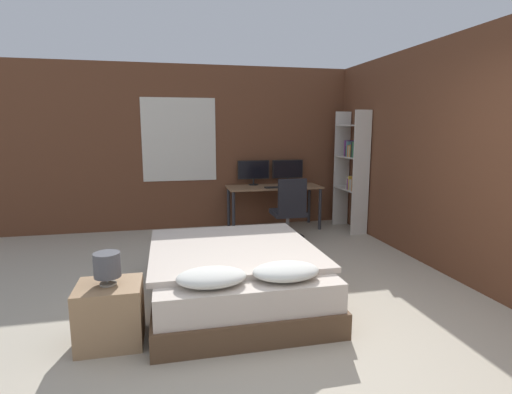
{
  "coord_description": "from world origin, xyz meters",
  "views": [
    {
      "loc": [
        -1.22,
        -2.5,
        1.67
      ],
      "look_at": [
        -0.04,
        2.73,
        0.75
      ],
      "focal_mm": 28.0,
      "sensor_mm": 36.0,
      "label": 1
    }
  ],
  "objects_px": {
    "bookshelf": "(353,165)",
    "bedside_lamp": "(107,265)",
    "monitor_left": "(254,171)",
    "office_chair": "(289,216)",
    "monitor_right": "(288,170)",
    "computer_mouse": "(294,186)",
    "keyboard": "(277,187)",
    "desk": "(274,191)",
    "bed": "(235,275)",
    "nightstand": "(110,314)"
  },
  "relations": [
    {
      "from": "bed",
      "to": "desk",
      "type": "relative_size",
      "value": 1.25
    },
    {
      "from": "bed",
      "to": "monitor_right",
      "type": "relative_size",
      "value": 3.59
    },
    {
      "from": "bedside_lamp",
      "to": "keyboard",
      "type": "xyz_separation_m",
      "value": [
        2.21,
        3.08,
        0.09
      ]
    },
    {
      "from": "bed",
      "to": "computer_mouse",
      "type": "height_order",
      "value": "computer_mouse"
    },
    {
      "from": "monitor_left",
      "to": "office_chair",
      "type": "height_order",
      "value": "monitor_left"
    },
    {
      "from": "bedside_lamp",
      "to": "bookshelf",
      "type": "height_order",
      "value": "bookshelf"
    },
    {
      "from": "nightstand",
      "to": "monitor_right",
      "type": "bearing_deg",
      "value": 54.27
    },
    {
      "from": "keyboard",
      "to": "office_chair",
      "type": "height_order",
      "value": "office_chair"
    },
    {
      "from": "bookshelf",
      "to": "computer_mouse",
      "type": "bearing_deg",
      "value": 166.89
    },
    {
      "from": "computer_mouse",
      "to": "bookshelf",
      "type": "distance_m",
      "value": 1.01
    },
    {
      "from": "bed",
      "to": "monitor_right",
      "type": "distance_m",
      "value": 3.33
    },
    {
      "from": "keyboard",
      "to": "computer_mouse",
      "type": "bearing_deg",
      "value": 0.0
    },
    {
      "from": "bed",
      "to": "bookshelf",
      "type": "bearing_deg",
      "value": 44.44
    },
    {
      "from": "nightstand",
      "to": "keyboard",
      "type": "relative_size",
      "value": 1.22
    },
    {
      "from": "monitor_left",
      "to": "computer_mouse",
      "type": "bearing_deg",
      "value": -34.98
    },
    {
      "from": "bed",
      "to": "bedside_lamp",
      "type": "height_order",
      "value": "bedside_lamp"
    },
    {
      "from": "nightstand",
      "to": "bedside_lamp",
      "type": "xyz_separation_m",
      "value": [
        0.0,
        0.0,
        0.4
      ]
    },
    {
      "from": "bedside_lamp",
      "to": "nightstand",
      "type": "bearing_deg",
      "value": 0.0
    },
    {
      "from": "monitor_left",
      "to": "keyboard",
      "type": "bearing_deg",
      "value": -53.93
    },
    {
      "from": "office_chair",
      "to": "bookshelf",
      "type": "xyz_separation_m",
      "value": [
        1.18,
        0.34,
        0.7
      ]
    },
    {
      "from": "nightstand",
      "to": "keyboard",
      "type": "xyz_separation_m",
      "value": [
        2.21,
        3.08,
        0.49
      ]
    },
    {
      "from": "nightstand",
      "to": "bedside_lamp",
      "type": "bearing_deg",
      "value": 0.0
    },
    {
      "from": "monitor_left",
      "to": "keyboard",
      "type": "height_order",
      "value": "monitor_left"
    },
    {
      "from": "desk",
      "to": "monitor_right",
      "type": "distance_m",
      "value": 0.49
    },
    {
      "from": "computer_mouse",
      "to": "keyboard",
      "type": "bearing_deg",
      "value": 180.0
    },
    {
      "from": "bed",
      "to": "nightstand",
      "type": "relative_size",
      "value": 3.99
    },
    {
      "from": "monitor_left",
      "to": "bookshelf",
      "type": "bearing_deg",
      "value": -22.57
    },
    {
      "from": "nightstand",
      "to": "keyboard",
      "type": "bearing_deg",
      "value": 54.31
    },
    {
      "from": "bed",
      "to": "monitor_left",
      "type": "distance_m",
      "value": 3.12
    },
    {
      "from": "bedside_lamp",
      "to": "keyboard",
      "type": "distance_m",
      "value": 3.79
    },
    {
      "from": "nightstand",
      "to": "desk",
      "type": "bearing_deg",
      "value": 56.05
    },
    {
      "from": "computer_mouse",
      "to": "office_chair",
      "type": "xyz_separation_m",
      "value": [
        -0.26,
        -0.56,
        -0.36
      ]
    },
    {
      "from": "bedside_lamp",
      "to": "office_chair",
      "type": "distance_m",
      "value": 3.39
    },
    {
      "from": "bedside_lamp",
      "to": "monitor_left",
      "type": "bearing_deg",
      "value": 61.35
    },
    {
      "from": "monitor_left",
      "to": "office_chair",
      "type": "distance_m",
      "value": 1.18
    },
    {
      "from": "bookshelf",
      "to": "bedside_lamp",
      "type": "bearing_deg",
      "value": -140.09
    },
    {
      "from": "monitor_right",
      "to": "bookshelf",
      "type": "relative_size",
      "value": 0.28
    },
    {
      "from": "monitor_left",
      "to": "bed",
      "type": "bearing_deg",
      "value": -105.74
    },
    {
      "from": "nightstand",
      "to": "office_chair",
      "type": "height_order",
      "value": "office_chair"
    },
    {
      "from": "bed",
      "to": "bedside_lamp",
      "type": "xyz_separation_m",
      "value": [
        -1.08,
        -0.57,
        0.38
      ]
    },
    {
      "from": "keyboard",
      "to": "office_chair",
      "type": "distance_m",
      "value": 0.66
    },
    {
      "from": "desk",
      "to": "office_chair",
      "type": "xyz_separation_m",
      "value": [
        0.03,
        -0.76,
        -0.26
      ]
    },
    {
      "from": "monitor_right",
      "to": "keyboard",
      "type": "bearing_deg",
      "value": -126.07
    },
    {
      "from": "keyboard",
      "to": "desk",
      "type": "bearing_deg",
      "value": 90.0
    },
    {
      "from": "bedside_lamp",
      "to": "monitor_left",
      "type": "distance_m",
      "value": 4.0
    },
    {
      "from": "bedside_lamp",
      "to": "bookshelf",
      "type": "relative_size",
      "value": 0.13
    },
    {
      "from": "bookshelf",
      "to": "bed",
      "type": "bearing_deg",
      "value": -135.56
    },
    {
      "from": "monitor_left",
      "to": "keyboard",
      "type": "distance_m",
      "value": 0.56
    },
    {
      "from": "monitor_right",
      "to": "computer_mouse",
      "type": "relative_size",
      "value": 7.79
    },
    {
      "from": "bed",
      "to": "monitor_left",
      "type": "height_order",
      "value": "monitor_left"
    }
  ]
}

